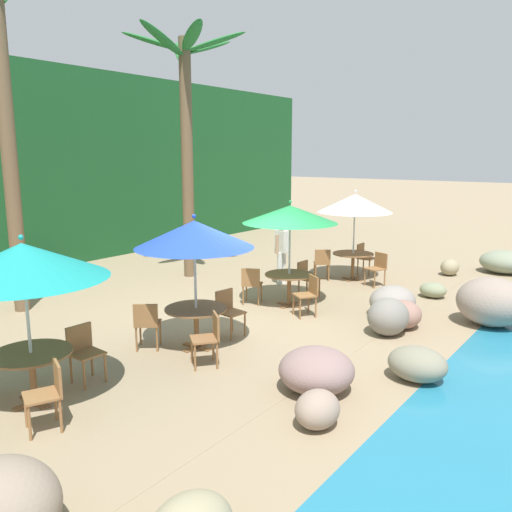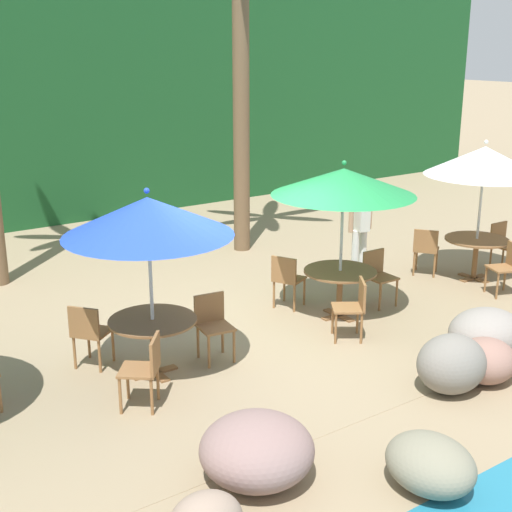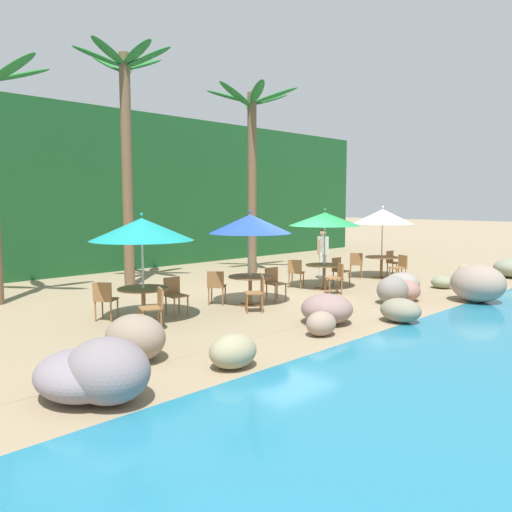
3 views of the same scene
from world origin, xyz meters
The scene contains 27 objects.
ground_plane centered at (0.00, 0.00, 0.00)m, with size 120.00×120.00×0.00m, color #937F60.
terrace_deck centered at (0.00, 0.00, 0.00)m, with size 18.00×5.20×0.01m.
foliage_backdrop centered at (0.00, 9.00, 3.00)m, with size 28.00×2.40×6.00m.
rock_seawall centered at (-0.46, -3.23, 0.36)m, with size 16.80×3.19×0.98m.
umbrella_teal centered at (-4.33, 0.11, 2.01)m, with size 2.23×2.23×2.36m.
dining_table_teal centered at (-4.33, 0.11, 0.61)m, with size 1.10×1.10×0.74m.
chair_teal_seaward centered at (-3.47, 0.16, 0.51)m, with size 0.44×0.45×0.87m.
chair_teal_inland centered at (-4.91, 0.74, 0.51)m, with size 0.59×0.59×0.87m.
chair_teal_left centered at (-4.58, -0.70, 0.51)m, with size 0.56×0.56×0.87m.
umbrella_blue centered at (-1.43, -0.24, 2.05)m, with size 2.06×2.06×2.39m.
dining_table_blue centered at (-1.43, -0.24, 0.61)m, with size 1.10×1.10×0.74m.
chair_blue_seaward centered at (-0.58, -0.26, 0.51)m, with size 0.47×0.48×0.87m.
chair_blue_inland centered at (-2.03, 0.37, 0.51)m, with size 0.60×0.59×0.87m.
chair_blue_left centered at (-1.89, -0.96, 0.51)m, with size 0.60×0.59×0.87m.
umbrella_green centered at (1.77, -0.10, 2.09)m, with size 2.12×2.12×2.40m.
dining_table_green centered at (1.77, -0.10, 0.61)m, with size 1.10×1.10×0.74m.
chair_green_seaward centered at (2.62, -0.03, 0.51)m, with size 0.43×0.44×0.87m.
chair_green_inland centered at (1.32, 0.62, 0.51)m, with size 0.57×0.56×0.87m.
chair_green_left centered at (1.37, -0.86, 0.51)m, with size 0.59×0.59×0.87m.
umbrella_white centered at (4.91, -0.12, 2.10)m, with size 2.00×2.00×2.46m.
dining_table_white centered at (4.91, -0.12, 0.61)m, with size 1.10×1.10×0.74m.
chair_white_seaward centered at (5.76, -0.04, 0.51)m, with size 0.42×0.43×0.87m.
chair_white_inland centered at (4.34, 0.51, 0.51)m, with size 0.59×0.59×0.87m.
chair_white_left centered at (4.69, -0.95, 0.51)m, with size 0.55×0.55×0.87m.
palm_tree_second centered at (-2.04, 4.44, 4.75)m, with size 2.89×2.94×7.12m.
palm_tree_third centered at (2.59, 3.76, 4.39)m, with size 3.23×2.81×6.60m.
waiter_in_white centered at (3.34, 1.16, 0.99)m, with size 0.52×0.37×1.70m.
Camera 3 is at (-10.40, -9.43, 2.60)m, focal length 36.28 mm.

